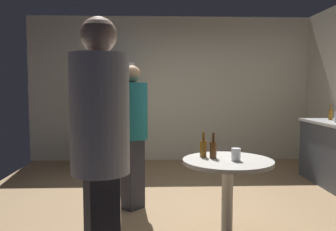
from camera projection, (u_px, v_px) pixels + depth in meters
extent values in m
cube|color=#9E7C56|center=(182.00, 210.00, 4.03)|extent=(5.20, 5.20, 0.10)
cube|color=silver|center=(171.00, 89.00, 6.55)|extent=(5.32, 0.06, 2.70)
cube|color=white|center=(116.00, 115.00, 6.11)|extent=(0.70, 0.65, 1.80)
cube|color=#262628|center=(126.00, 111.00, 5.78)|extent=(0.03, 0.03, 0.60)
cylinder|color=#8C5919|center=(331.00, 115.00, 5.12)|extent=(0.06, 0.06, 0.15)
cylinder|color=#8C5919|center=(331.00, 107.00, 5.11)|extent=(0.02, 0.02, 0.08)
cylinder|color=beige|center=(227.00, 202.00, 3.08)|extent=(0.10, 0.10, 0.70)
cylinder|color=beige|center=(228.00, 162.00, 3.06)|extent=(0.80, 0.80, 0.03)
cylinder|color=#8C5919|center=(203.00, 149.00, 3.17)|extent=(0.06, 0.06, 0.15)
cylinder|color=#8C5919|center=(203.00, 136.00, 3.16)|extent=(0.02, 0.02, 0.08)
cylinder|color=#593314|center=(213.00, 150.00, 3.11)|extent=(0.06, 0.06, 0.15)
cylinder|color=#593314|center=(213.00, 137.00, 3.10)|extent=(0.02, 0.02, 0.08)
cylinder|color=white|center=(236.00, 154.00, 3.00)|extent=(0.08, 0.08, 0.11)
cube|color=#2D2D38|center=(133.00, 174.00, 3.92)|extent=(0.27, 0.28, 0.80)
cylinder|color=#1E727A|center=(132.00, 111.00, 3.86)|extent=(0.48, 0.48, 0.63)
sphere|color=tan|center=(132.00, 74.00, 3.83)|extent=(0.19, 0.19, 0.19)
cube|color=#2D2D38|center=(115.00, 151.00, 5.38)|extent=(0.27, 0.24, 0.79)
cylinder|color=black|center=(114.00, 106.00, 5.32)|extent=(0.44, 0.44, 0.62)
sphere|color=brown|center=(114.00, 80.00, 5.29)|extent=(0.19, 0.19, 0.19)
cylinder|color=white|center=(100.00, 114.00, 1.98)|extent=(0.44, 0.44, 0.69)
sphere|color=#D8AD8C|center=(99.00, 35.00, 1.95)|extent=(0.21, 0.21, 0.21)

